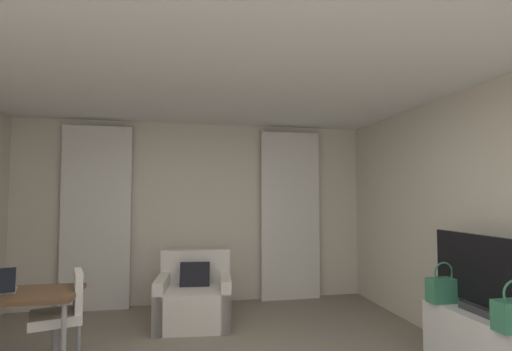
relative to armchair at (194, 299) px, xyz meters
The scene contains 9 objects.
wall_window 1.38m from the armchair, 85.01° to the left, with size 5.12×0.06×2.60m.
ceiling 3.14m from the armchair, 87.77° to the right, with size 5.12×6.12×0.06m, color white.
curtain_left_panel 1.80m from the armchair, 148.11° to the left, with size 0.90×0.06×2.50m.
curtain_right_panel 1.92m from the armchair, 28.92° to the left, with size 0.90×0.06×2.50m.
armchair is the anchor object (origin of this frame).
desk_chair 1.63m from the armchair, 136.85° to the right, with size 0.50×0.50×0.88m.
tv_console 3.05m from the armchair, 40.75° to the right, with size 0.44×1.11×0.57m.
tv_flatscreen 3.07m from the armchair, 40.11° to the right, with size 0.20×1.09×0.65m.
handbag_primary 2.75m from the armchair, 35.91° to the right, with size 0.30×0.14×0.37m.
Camera 1 is at (-0.29, -2.62, 1.55)m, focal length 26.69 mm.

